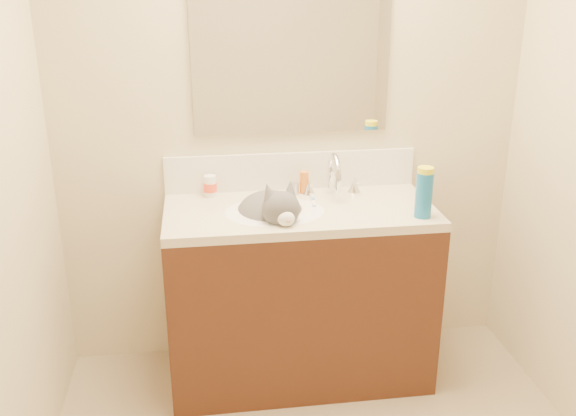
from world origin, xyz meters
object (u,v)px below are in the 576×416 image
object	(u,v)px
silver_jar	(294,189)
faucet	(333,178)
cat	(273,216)
basin	(274,226)
spray_can	(424,195)
vanity_cabinet	(299,297)
amber_bottle	(304,182)
pill_bottle	(210,186)

from	to	relation	value
silver_jar	faucet	bearing A→B (deg)	-13.78
cat	silver_jar	bearing A→B (deg)	47.64
basin	spray_can	xyz separation A→B (m)	(0.62, -0.15, 0.17)
cat	vanity_cabinet	bearing A→B (deg)	-0.93
faucet	basin	bearing A→B (deg)	-150.88
amber_bottle	vanity_cabinet	bearing A→B (deg)	-104.84
basin	faucet	xyz separation A→B (m)	(0.30, 0.17, 0.16)
cat	spray_can	distance (m)	0.66
amber_bottle	spray_can	bearing A→B (deg)	-39.75
vanity_cabinet	cat	world-z (taller)	cat
silver_jar	spray_can	size ratio (longest dim) A/B	0.28
cat	spray_can	world-z (taller)	spray_can
basin	amber_bottle	bearing A→B (deg)	52.59
vanity_cabinet	cat	xyz separation A→B (m)	(-0.13, -0.02, 0.43)
faucet	cat	xyz separation A→B (m)	(-0.31, -0.16, -0.11)
basin	spray_can	bearing A→B (deg)	-13.69
amber_bottle	spray_can	size ratio (longest dim) A/B	0.53
vanity_cabinet	cat	size ratio (longest dim) A/B	2.64
vanity_cabinet	spray_can	distance (m)	0.77
basin	amber_bottle	xyz separation A→B (m)	(0.17, 0.22, 0.12)
pill_bottle	spray_can	size ratio (longest dim) A/B	0.51
faucet	vanity_cabinet	bearing A→B (deg)	-142.71
basin	cat	world-z (taller)	cat
vanity_cabinet	amber_bottle	distance (m)	0.54
cat	silver_jar	size ratio (longest dim) A/B	8.14
basin	pill_bottle	bearing A→B (deg)	138.57
silver_jar	spray_can	xyz separation A→B (m)	(0.50, -0.36, 0.07)
basin	spray_can	world-z (taller)	spray_can
pill_bottle	vanity_cabinet	bearing A→B (deg)	-28.08
faucet	spray_can	bearing A→B (deg)	-44.59
amber_bottle	faucet	bearing A→B (deg)	-23.95
basin	amber_bottle	distance (m)	0.31
spray_can	faucet	bearing A→B (deg)	135.41
amber_bottle	spray_can	xyz separation A→B (m)	(0.45, -0.38, 0.05)
cat	spray_can	bearing A→B (deg)	-25.12
vanity_cabinet	cat	distance (m)	0.44
pill_bottle	spray_can	bearing A→B (deg)	-23.58
cat	spray_can	xyz separation A→B (m)	(0.63, -0.16, 0.12)
amber_bottle	silver_jar	bearing A→B (deg)	-166.11
faucet	pill_bottle	distance (m)	0.57
cat	pill_bottle	distance (m)	0.36
silver_jar	amber_bottle	bearing A→B (deg)	13.89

